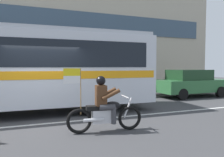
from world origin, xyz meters
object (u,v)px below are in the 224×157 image
(transit_bus, at_px, (1,65))
(fire_hydrant, at_px, (26,93))
(motorcycle_with_rider, at_px, (104,108))
(parked_sedan_curbside, at_px, (191,83))

(transit_bus, relative_size, fire_hydrant, 15.58)
(transit_bus, bearing_deg, motorcycle_with_rider, -47.49)
(transit_bus, relative_size, parked_sedan_curbside, 2.58)
(motorcycle_with_rider, distance_m, parked_sedan_curbside, 8.46)
(motorcycle_with_rider, height_order, fire_hydrant, motorcycle_with_rider)
(motorcycle_with_rider, xyz_separation_m, parked_sedan_curbside, (7.09, 4.62, 0.18))
(transit_bus, distance_m, parked_sedan_curbside, 10.19)
(fire_hydrant, bearing_deg, motorcycle_with_rider, -68.78)
(parked_sedan_curbside, bearing_deg, motorcycle_with_rider, -146.92)
(motorcycle_with_rider, distance_m, fire_hydrant, 6.05)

